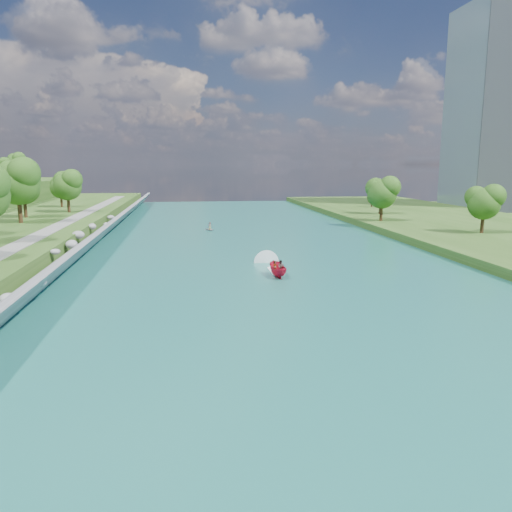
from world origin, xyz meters
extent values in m
plane|color=#2D5119|center=(0.00, 0.00, 0.00)|extent=(260.00, 260.00, 0.00)
cube|color=#1A6456|center=(0.00, 20.00, 0.05)|extent=(55.00, 240.00, 0.10)
cube|color=slate|center=(-25.85, 20.00, 1.80)|extent=(3.54, 236.00, 4.05)
ellipsoid|color=gray|center=(-26.33, -5.36, 2.41)|extent=(1.29, 1.57, 0.91)
ellipsoid|color=gray|center=(-25.92, 1.96, 2.06)|extent=(1.88, 1.57, 1.05)
ellipsoid|color=gray|center=(-26.99, 13.77, 3.24)|extent=(1.23, 1.41, 0.70)
ellipsoid|color=gray|center=(-26.59, 20.95, 3.01)|extent=(1.60, 1.95, 1.23)
ellipsoid|color=gray|center=(-27.33, 28.96, 3.24)|extent=(1.87, 2.14, 1.23)
ellipsoid|color=gray|center=(-27.12, 39.46, 3.25)|extent=(1.37, 1.77, 1.07)
ellipsoid|color=gray|center=(-26.31, 49.85, 2.29)|extent=(1.32, 1.24, 0.92)
ellipsoid|color=gray|center=(-26.67, 58.26, 2.87)|extent=(1.66, 1.40, 0.92)
cube|color=gray|center=(-32.50, 20.00, 3.55)|extent=(3.00, 200.00, 0.10)
cube|color=gray|center=(82.50, 95.00, 30.00)|extent=(22.00, 22.00, 60.00)
ellipsoid|color=#284C14|center=(-40.39, 44.49, 10.25)|extent=(8.10, 8.10, 13.49)
ellipsoid|color=#284C14|center=(-42.43, 54.31, 9.06)|extent=(6.67, 6.67, 11.11)
ellipsoid|color=#284C14|center=(-36.47, 64.60, 8.94)|extent=(6.53, 6.53, 10.89)
ellipsoid|color=#284C14|center=(-41.41, 79.28, 7.98)|extent=(5.38, 5.38, 8.97)
ellipsoid|color=#284C14|center=(42.74, 34.19, 6.68)|extent=(6.21, 6.21, 10.35)
ellipsoid|color=#284C14|center=(32.03, 55.79, 7.25)|extent=(6.90, 6.90, 11.50)
ellipsoid|color=#284C14|center=(37.89, 71.16, 6.66)|extent=(6.19, 6.19, 10.32)
ellipsoid|color=#284C14|center=(43.36, 91.55, 3.66)|extent=(2.59, 2.59, 4.32)
ellipsoid|color=#284C14|center=(-62.79, 103.79, 13.04)|extent=(4.84, 4.84, 8.07)
ellipsoid|color=#284C14|center=(-64.32, 120.86, 14.09)|extent=(6.11, 6.11, 10.19)
imported|color=#B80E28|center=(0.36, 9.99, 1.01)|extent=(1.90, 4.77, 1.83)
imported|color=#66605B|center=(-0.04, 9.59, 1.29)|extent=(0.73, 0.66, 1.67)
imported|color=#66605B|center=(0.86, 10.49, 1.24)|extent=(0.98, 0.95, 1.59)
cube|color=white|center=(0.36, 12.99, 0.13)|extent=(0.90, 5.00, 0.06)
imported|color=#9A9CA2|center=(-5.96, 55.65, 0.37)|extent=(2.63, 3.11, 0.55)
imported|color=#66605B|center=(-5.96, 55.65, 1.08)|extent=(0.79, 0.60, 1.45)
camera|label=1|loc=(-10.65, -49.86, 13.86)|focal=35.00mm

